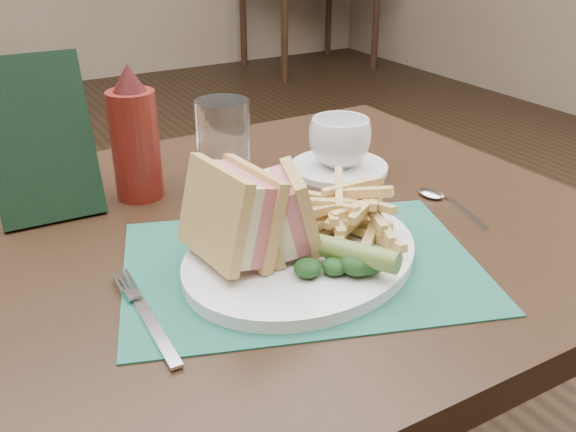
# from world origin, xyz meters

# --- Properties ---
(floor) EXTENTS (7.00, 7.00, 0.00)m
(floor) POSITION_xyz_m (0.00, 0.00, 0.00)
(floor) COLOR black
(floor) RESTS_ON ground
(table_bg_right) EXTENTS (0.90, 0.75, 0.75)m
(table_bg_right) POSITION_xyz_m (2.30, 3.05, 0.38)
(table_bg_right) COLOR black
(table_bg_right) RESTS_ON ground
(placemat) EXTENTS (0.47, 0.40, 0.00)m
(placemat) POSITION_xyz_m (-0.01, -0.62, 0.75)
(placemat) COLOR #1A5546
(placemat) RESTS_ON table_main
(plate) EXTENTS (0.37, 0.34, 0.01)m
(plate) POSITION_xyz_m (-0.00, -0.61, 0.76)
(plate) COLOR white
(plate) RESTS_ON placemat
(sandwich_half_a) EXTENTS (0.09, 0.12, 0.11)m
(sandwich_half_a) POSITION_xyz_m (-0.10, -0.59, 0.82)
(sandwich_half_a) COLOR tan
(sandwich_half_a) RESTS_ON plate
(sandwich_half_b) EXTENTS (0.10, 0.11, 0.10)m
(sandwich_half_b) POSITION_xyz_m (-0.04, -0.60, 0.81)
(sandwich_half_b) COLOR tan
(sandwich_half_b) RESTS_ON plate
(kale_garnish) EXTENTS (0.11, 0.08, 0.03)m
(kale_garnish) POSITION_xyz_m (0.01, -0.68, 0.78)
(kale_garnish) COLOR black
(kale_garnish) RESTS_ON plate
(pickle_spear) EXTENTS (0.08, 0.12, 0.03)m
(pickle_spear) POSITION_xyz_m (0.02, -0.67, 0.79)
(pickle_spear) COLOR #526B28
(pickle_spear) RESTS_ON plate
(fries_pile) EXTENTS (0.18, 0.20, 0.06)m
(fries_pile) POSITION_xyz_m (0.07, -0.60, 0.80)
(fries_pile) COLOR tan
(fries_pile) RESTS_ON plate
(fork) EXTENTS (0.04, 0.17, 0.01)m
(fork) POSITION_xyz_m (-0.19, -0.63, 0.76)
(fork) COLOR silver
(fork) RESTS_ON placemat
(spoon) EXTENTS (0.07, 0.15, 0.01)m
(spoon) POSITION_xyz_m (0.25, -0.59, 0.76)
(spoon) COLOR silver
(spoon) RESTS_ON table_main
(saucer) EXTENTS (0.18, 0.18, 0.01)m
(saucer) POSITION_xyz_m (0.20, -0.40, 0.76)
(saucer) COLOR white
(saucer) RESTS_ON table_main
(coffee_cup) EXTENTS (0.11, 0.11, 0.07)m
(coffee_cup) POSITION_xyz_m (0.20, -0.40, 0.80)
(coffee_cup) COLOR white
(coffee_cup) RESTS_ON saucer
(drinking_glass) EXTENTS (0.10, 0.10, 0.13)m
(drinking_glass) POSITION_xyz_m (0.02, -0.37, 0.81)
(drinking_glass) COLOR white
(drinking_glass) RESTS_ON table_main
(ketchup_bottle) EXTENTS (0.07, 0.07, 0.19)m
(ketchup_bottle) POSITION_xyz_m (-0.10, -0.34, 0.84)
(ketchup_bottle) COLOR #5C150F
(ketchup_bottle) RESTS_ON table_main
(check_presenter) EXTENTS (0.13, 0.08, 0.21)m
(check_presenter) POSITION_xyz_m (-0.22, -0.33, 0.85)
(check_presenter) COLOR black
(check_presenter) RESTS_ON table_main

